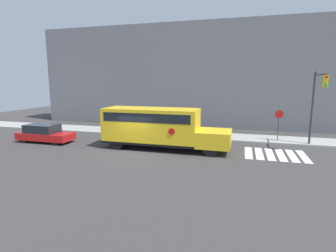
# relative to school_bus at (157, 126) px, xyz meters

# --- Properties ---
(ground_plane) EXTENTS (60.00, 60.00, 0.00)m
(ground_plane) POSITION_rel_school_bus_xyz_m (-1.25, -1.40, -1.68)
(ground_plane) COLOR #3A3838
(sidewalk_strip) EXTENTS (44.00, 3.00, 0.15)m
(sidewalk_strip) POSITION_rel_school_bus_xyz_m (-1.25, 5.10, -1.60)
(sidewalk_strip) COLOR #9E9E99
(sidewalk_strip) RESTS_ON ground
(building_backdrop) EXTENTS (32.00, 4.00, 11.02)m
(building_backdrop) POSITION_rel_school_bus_xyz_m (-1.25, 11.60, 3.83)
(building_backdrop) COLOR slate
(building_backdrop) RESTS_ON ground
(crosswalk_stripes) EXTENTS (4.00, 3.20, 0.01)m
(crosswalk_stripes) POSITION_rel_school_bus_xyz_m (8.26, 0.60, -1.68)
(crosswalk_stripes) COLOR white
(crosswalk_stripes) RESTS_ON ground
(school_bus) EXTENTS (9.26, 2.57, 2.97)m
(school_bus) POSITION_rel_school_bus_xyz_m (0.00, 0.00, 0.00)
(school_bus) COLOR yellow
(school_bus) RESTS_ON ground
(parked_car) EXTENTS (4.58, 1.72, 1.45)m
(parked_car) POSITION_rel_school_bus_xyz_m (-9.55, -0.56, -0.96)
(parked_car) COLOR red
(parked_car) RESTS_ON ground
(stop_sign) EXTENTS (0.63, 0.10, 2.64)m
(stop_sign) POSITION_rel_school_bus_xyz_m (8.82, 4.49, 0.03)
(stop_sign) COLOR #38383A
(stop_sign) RESTS_ON ground
(traffic_light) EXTENTS (0.28, 2.90, 5.63)m
(traffic_light) POSITION_rel_school_bus_xyz_m (11.05, 3.11, 2.02)
(traffic_light) COLOR #38383A
(traffic_light) RESTS_ON ground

